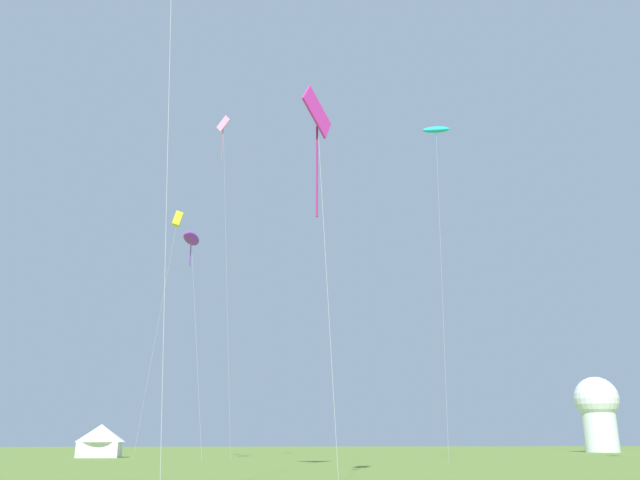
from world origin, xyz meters
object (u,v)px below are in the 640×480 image
object	(u,v)px
kite_cyan_parafoil	(436,131)
festival_tent_center	(101,439)
kite_pink_diamond	(223,131)
observatory_dome	(598,410)
kite_magenta_diamond	(317,118)
kite_purple_parafoil	(191,239)
kite_yellow_box	(177,220)

from	to	relation	value
kite_cyan_parafoil	festival_tent_center	distance (m)	44.25
kite_pink_diamond	observatory_dome	distance (m)	69.10
kite_cyan_parafoil	festival_tent_center	world-z (taller)	kite_cyan_parafoil
festival_tent_center	observatory_dome	bearing A→B (deg)	16.76
observatory_dome	kite_pink_diamond	bearing A→B (deg)	-153.35
kite_magenta_diamond	kite_purple_parafoil	world-z (taller)	kite_purple_parafoil
kite_yellow_box	kite_purple_parafoil	world-z (taller)	kite_yellow_box
kite_cyan_parafoil	observatory_dome	size ratio (longest dim) A/B	2.59
kite_cyan_parafoil	festival_tent_center	size ratio (longest dim) A/B	5.73
kite_pink_diamond	kite_yellow_box	bearing A→B (deg)	168.41
kite_pink_diamond	kite_cyan_parafoil	world-z (taller)	kite_pink_diamond
kite_yellow_box	kite_purple_parafoil	distance (m)	7.24
kite_magenta_diamond	kite_purple_parafoil	xyz separation A→B (m)	(-6.53, 29.98, 3.06)
kite_pink_diamond	kite_cyan_parafoil	size ratio (longest dim) A/B	1.23
kite_purple_parafoil	observatory_dome	world-z (taller)	kite_purple_parafoil
kite_yellow_box	kite_magenta_diamond	bearing A→B (deg)	-77.06
kite_pink_diamond	kite_cyan_parafoil	xyz separation A→B (m)	(18.30, -13.31, -5.09)
kite_pink_diamond	festival_tent_center	xyz separation A→B (m)	(-10.55, 8.28, -30.78)
kite_yellow_box	kite_cyan_parafoil	size ratio (longest dim) A/B	0.84
observatory_dome	kite_yellow_box	bearing A→B (deg)	-155.56
festival_tent_center	kite_yellow_box	bearing A→B (deg)	-49.09
kite_pink_diamond	kite_purple_parafoil	distance (m)	14.67
kite_yellow_box	festival_tent_center	bearing A→B (deg)	130.91
kite_magenta_diamond	festival_tent_center	size ratio (longest dim) A/B	3.62
festival_tent_center	kite_purple_parafoil	bearing A→B (deg)	-58.60
kite_purple_parafoil	kite_cyan_parafoil	xyz separation A→B (m)	(20.68, -8.21, 8.46)
kite_magenta_diamond	kite_cyan_parafoil	bearing A→B (deg)	56.98
kite_purple_parafoil	observatory_dome	bearing A→B (deg)	29.58
kite_pink_diamond	kite_cyan_parafoil	distance (m)	23.19
kite_magenta_diamond	kite_pink_diamond	bearing A→B (deg)	96.75
kite_magenta_diamond	kite_pink_diamond	distance (m)	39.03
kite_yellow_box	kite_cyan_parafoil	bearing A→B (deg)	-32.28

